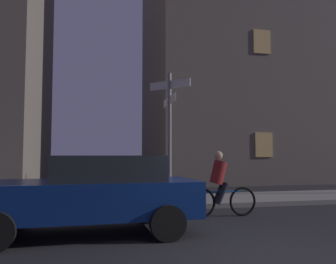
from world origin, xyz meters
TOP-DOWN VIEW (x-y plane):
  - ground_plane at (0.00, 0.00)m, footprint 80.00×80.00m
  - sidewalk_kerb at (0.00, 5.96)m, footprint 40.00×2.62m
  - signpost at (-0.15, 5.41)m, footprint 1.03×1.53m
  - car_near_right at (-2.43, 2.15)m, footprint 4.36×2.02m
  - cyclist at (0.67, 3.37)m, footprint 1.82×0.35m
  - building_right_block at (7.45, 14.63)m, footprint 13.10×7.64m

SIDE VIEW (x-z plane):
  - ground_plane at x=0.00m, z-range 0.00..0.00m
  - sidewalk_kerb at x=0.00m, z-range 0.00..0.14m
  - cyclist at x=0.67m, z-range -0.06..1.55m
  - car_near_right at x=-2.43m, z-range 0.05..1.55m
  - signpost at x=-0.15m, z-range 0.51..4.35m
  - building_right_block at x=7.45m, z-range 0.00..13.30m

